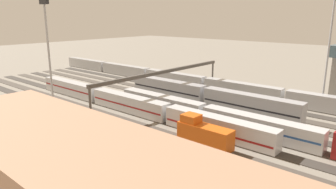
# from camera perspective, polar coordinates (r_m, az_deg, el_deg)

# --- Properties ---
(ground_plane) EXTENTS (400.00, 400.00, 0.00)m
(ground_plane) POSITION_cam_1_polar(r_m,az_deg,el_deg) (78.87, -0.05, -1.96)
(ground_plane) COLOR gray
(track_bed_0) EXTENTS (140.00, 2.80, 0.12)m
(track_bed_0) POSITION_cam_1_polar(r_m,az_deg,el_deg) (94.36, 7.94, 0.65)
(track_bed_0) COLOR #4C443D
(track_bed_0) RESTS_ON ground_plane
(track_bed_1) EXTENTS (140.00, 2.80, 0.12)m
(track_bed_1) POSITION_cam_1_polar(r_m,az_deg,el_deg) (90.31, 6.20, 0.09)
(track_bed_1) COLOR #3D3833
(track_bed_1) RESTS_ON ground_plane
(track_bed_2) EXTENTS (140.00, 2.80, 0.12)m
(track_bed_2) POSITION_cam_1_polar(r_m,az_deg,el_deg) (86.37, 4.30, -0.52)
(track_bed_2) COLOR #4C443D
(track_bed_2) RESTS_ON ground_plane
(track_bed_3) EXTENTS (140.00, 2.80, 0.12)m
(track_bed_3) POSITION_cam_1_polar(r_m,az_deg,el_deg) (82.54, 2.23, -1.19)
(track_bed_3) COLOR #4C443D
(track_bed_3) RESTS_ON ground_plane
(track_bed_4) EXTENTS (140.00, 2.80, 0.12)m
(track_bed_4) POSITION_cam_1_polar(r_m,az_deg,el_deg) (78.85, -0.05, -1.92)
(track_bed_4) COLOR #3D3833
(track_bed_4) RESTS_ON ground_plane
(track_bed_5) EXTENTS (140.00, 2.80, 0.12)m
(track_bed_5) POSITION_cam_1_polar(r_m,az_deg,el_deg) (75.30, -2.55, -2.71)
(track_bed_5) COLOR #4C443D
(track_bed_5) RESTS_ON ground_plane
(track_bed_6) EXTENTS (140.00, 2.80, 0.12)m
(track_bed_6) POSITION_cam_1_polar(r_m,az_deg,el_deg) (71.93, -5.30, -3.58)
(track_bed_6) COLOR #3D3833
(track_bed_6) RESTS_ON ground_plane
(track_bed_7) EXTENTS (140.00, 2.80, 0.12)m
(track_bed_7) POSITION_cam_1_polar(r_m,az_deg,el_deg) (68.76, -8.31, -4.52)
(track_bed_7) COLOR #4C443D
(track_bed_7) RESTS_ON ground_plane
(track_bed_8) EXTENTS (140.00, 2.80, 0.12)m
(track_bed_8) POSITION_cam_1_polar(r_m,az_deg,el_deg) (65.81, -11.61, -5.53)
(track_bed_8) COLOR #3D3833
(track_bed_8) RESTS_ON ground_plane
(train_on_track_5) EXTENTS (66.40, 3.06, 4.40)m
(train_on_track_5) POSITION_cam_1_polar(r_m,az_deg,el_deg) (61.25, 14.35, -5.16)
(train_on_track_5) COLOR maroon
(train_on_track_5) RESTS_ON ground_plane
(train_on_track_3) EXTENTS (47.20, 3.06, 5.00)m
(train_on_track_3) POSITION_cam_1_polar(r_m,az_deg,el_deg) (77.38, 6.79, -0.37)
(train_on_track_3) COLOR #A8AAB2
(train_on_track_3) RESTS_ON ground_plane
(train_on_track_6) EXTENTS (71.40, 3.06, 3.80)m
(train_on_track_6) POSITION_cam_1_polar(r_m,az_deg,el_deg) (73.60, -7.04, -1.63)
(train_on_track_6) COLOR silver
(train_on_track_6) RESTS_ON ground_plane
(train_on_track_0) EXTENTS (139.00, 3.00, 4.40)m
(train_on_track_0) POSITION_cam_1_polar(r_m,az_deg,el_deg) (95.91, 6.15, 2.15)
(train_on_track_0) COLOR black
(train_on_track_0) RESTS_ON ground_plane
(train_on_track_7) EXTENTS (10.00, 3.00, 5.00)m
(train_on_track_7) POSITION_cam_1_polar(r_m,az_deg,el_deg) (54.59, 6.49, -7.15)
(train_on_track_7) COLOR #D85914
(train_on_track_7) RESTS_ON ground_plane
(light_mast_0) EXTENTS (2.80, 0.70, 30.27)m
(light_mast_0) POSITION_cam_1_polar(r_m,az_deg,el_deg) (83.44, 27.59, 10.60)
(light_mast_0) COLOR #9EA0A5
(light_mast_0) RESTS_ON ground_plane
(light_mast_1) EXTENTS (2.80, 0.70, 25.40)m
(light_mast_1) POSITION_cam_1_polar(r_m,az_deg,el_deg) (72.34, -21.05, 8.83)
(light_mast_1) COLOR #9EA0A5
(light_mast_1) RESTS_ON ground_plane
(signal_gantry) EXTENTS (0.70, 45.00, 8.80)m
(signal_gantry) POSITION_cam_1_polar(r_m,az_deg,el_deg) (77.86, -0.74, 3.73)
(signal_gantry) COLOR #4C4742
(signal_gantry) RESTS_ON ground_plane
(maintenance_shed) EXTENTS (49.66, 15.80, 9.20)m
(maintenance_shed) POSITION_cam_1_polar(r_m,az_deg,el_deg) (37.59, -17.11, -13.97)
(maintenance_shed) COLOR tan
(maintenance_shed) RESTS_ON ground_plane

